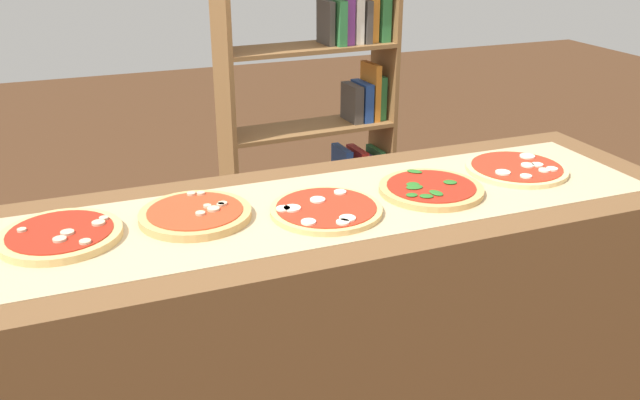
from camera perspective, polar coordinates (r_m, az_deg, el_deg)
counter at (r=2.02m, az=0.00°, el=-12.09°), size 2.07×0.65×0.88m
parchment_paper at (r=1.81m, az=0.00°, el=-0.55°), size 1.87×0.45×0.00m
pizza_mushroom_0 at (r=1.74m, az=-20.90°, el=-2.76°), size 0.29×0.29×0.03m
pizza_mushroom_1 at (r=1.76m, az=-10.39°, el=-1.18°), size 0.29×0.29×0.03m
pizza_mozzarella_2 at (r=1.77m, az=0.50°, el=-0.81°), size 0.29×0.29×0.02m
pizza_spinach_3 at (r=1.92m, az=9.27°, el=0.93°), size 0.29×0.29×0.03m
pizza_mozzarella_4 at (r=2.13m, az=16.16°, el=2.55°), size 0.30×0.30×0.02m
bookshelf at (r=3.09m, az=0.89°, el=5.59°), size 0.79×0.28×1.44m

